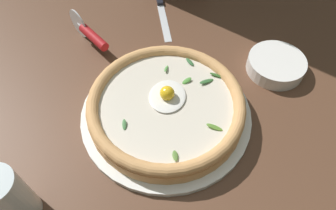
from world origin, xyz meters
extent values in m
cube|color=brown|center=(0.00, 0.00, -0.01)|extent=(2.40, 2.40, 0.03)
cylinder|color=white|center=(0.00, 0.00, 0.01)|extent=(0.34, 0.34, 0.01)
cylinder|color=#E4A261|center=(0.00, 0.00, 0.02)|extent=(0.31, 0.31, 0.03)
torus|color=tan|center=(0.00, 0.00, 0.04)|extent=(0.31, 0.31, 0.02)
cylinder|color=silver|center=(0.00, 0.00, 0.04)|extent=(0.26, 0.26, 0.00)
ellipsoid|color=white|center=(-0.02, 0.00, 0.04)|extent=(0.08, 0.07, 0.01)
sphere|color=yellow|center=(-0.01, 0.00, 0.06)|extent=(0.03, 0.03, 0.03)
ellipsoid|color=#3A703F|center=(-0.12, 0.03, 0.04)|extent=(0.03, 0.02, 0.01)
ellipsoid|color=#3A6F39|center=(-0.07, 0.07, 0.04)|extent=(0.03, 0.03, 0.01)
ellipsoid|color=#628C3F|center=(0.11, 0.04, 0.04)|extent=(0.02, 0.02, 0.01)
ellipsoid|color=#529245|center=(-0.09, -0.02, 0.04)|extent=(0.02, 0.01, 0.01)
ellipsoid|color=#346227|center=(-0.09, 0.09, 0.04)|extent=(0.01, 0.03, 0.01)
ellipsoid|color=#508D4E|center=(0.06, -0.07, 0.04)|extent=(0.02, 0.01, 0.01)
ellipsoid|color=#629635|center=(0.04, 0.10, 0.04)|extent=(0.01, 0.03, 0.01)
ellipsoid|color=#519A3C|center=(-0.06, 0.03, 0.04)|extent=(0.02, 0.02, 0.01)
cylinder|color=white|center=(-0.17, 0.22, 0.02)|extent=(0.13, 0.13, 0.03)
cylinder|color=silver|center=(-0.20, -0.25, 0.04)|extent=(0.05, 0.06, 0.07)
cylinder|color=silver|center=(-0.20, -0.25, 0.04)|extent=(0.02, 0.02, 0.01)
cylinder|color=#AB181C|center=(-0.16, -0.20, 0.04)|extent=(0.07, 0.09, 0.02)
cube|color=silver|center=(-0.29, -0.06, 0.00)|extent=(0.15, 0.06, 0.00)
cylinder|color=silver|center=(0.23, -0.20, 0.06)|extent=(0.06, 0.06, 0.12)
cylinder|color=white|center=(0.23, -0.20, 0.02)|extent=(0.06, 0.06, 0.04)
camera|label=1|loc=(0.35, 0.07, 0.52)|focal=33.01mm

